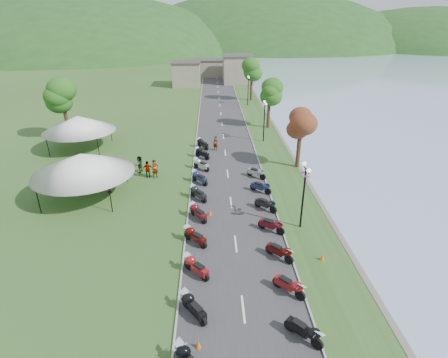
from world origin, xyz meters
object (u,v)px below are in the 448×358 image
object	(u,v)px
vendor_tent_main	(84,175)
pedestrian_c	(109,193)
pedestrian_a	(156,178)
pedestrian_b	(106,187)

from	to	relation	value
vendor_tent_main	pedestrian_c	world-z (taller)	vendor_tent_main
pedestrian_c	vendor_tent_main	bearing A→B (deg)	-116.61
vendor_tent_main	pedestrian_a	bearing A→B (deg)	34.35
pedestrian_a	pedestrian_c	xyz separation A→B (m)	(-3.72, -3.12, 0.00)
vendor_tent_main	pedestrian_c	distance (m)	2.70
pedestrian_b	pedestrian_a	bearing A→B (deg)	-154.05
pedestrian_a	pedestrian_c	size ratio (longest dim) A/B	1.01
vendor_tent_main	pedestrian_b	distance (m)	2.90
pedestrian_b	pedestrian_c	size ratio (longest dim) A/B	1.07
vendor_tent_main	pedestrian_c	xyz separation A→B (m)	(1.71, 0.60, -2.00)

